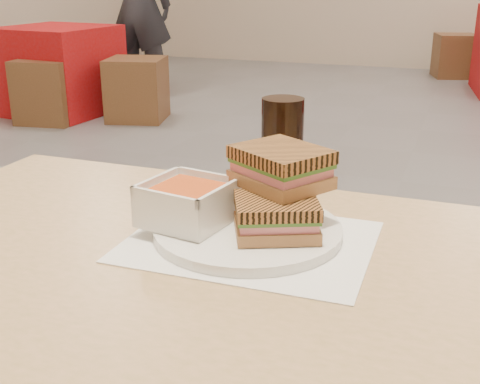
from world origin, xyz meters
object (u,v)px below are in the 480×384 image
(soup_bowl, at_px, (188,204))
(bg_chair_2l, at_px, (455,56))
(bg_chair_0l, at_px, (49,91))
(panini_lower, at_px, (276,217))
(bg_table_0, at_px, (60,70))
(cola_glass, at_px, (282,143))
(patron_a, at_px, (138,4))
(bg_chair_0r, at_px, (137,89))
(main_table, at_px, (255,356))
(plate, at_px, (248,230))

(soup_bowl, relative_size, bg_chair_2l, 0.26)
(soup_bowl, bearing_deg, bg_chair_0l, 129.75)
(soup_bowl, height_order, panini_lower, soup_bowl)
(bg_table_0, xyz_separation_m, bg_chair_0l, (0.12, -0.31, -0.10))
(cola_glass, xyz_separation_m, patron_a, (-2.55, 4.09, -0.00))
(panini_lower, xyz_separation_m, cola_glass, (-0.06, 0.24, 0.04))
(bg_table_0, xyz_separation_m, bg_chair_2l, (2.95, 3.00, -0.11))
(soup_bowl, relative_size, cola_glass, 0.84)
(bg_table_0, height_order, bg_chair_0r, bg_table_0)
(main_table, xyz_separation_m, plate, (-0.05, 0.11, 0.12))
(panini_lower, xyz_separation_m, bg_table_0, (-2.90, 3.50, -0.45))
(soup_bowl, relative_size, panini_lower, 0.94)
(panini_lower, bearing_deg, bg_chair_0l, 131.12)
(main_table, distance_m, patron_a, 5.15)
(bg_chair_0l, xyz_separation_m, patron_a, (0.17, 1.15, 0.59))
(plate, xyz_separation_m, bg_chair_0r, (-2.14, 3.46, -0.52))
(soup_bowl, distance_m, bg_chair_0r, 4.08)
(plate, height_order, patron_a, patron_a)
(bg_chair_2l, distance_m, patron_a, 3.48)
(plate, relative_size, bg_table_0, 0.31)
(panini_lower, bearing_deg, cola_glass, 104.91)
(panini_lower, distance_m, bg_table_0, 4.56)
(main_table, relative_size, soup_bowl, 9.30)
(plate, relative_size, bg_chair_0r, 0.52)
(main_table, xyz_separation_m, panini_lower, (-0.00, 0.10, 0.16))
(panini_lower, height_order, cola_glass, cola_glass)
(soup_bowl, xyz_separation_m, cola_glass, (0.07, 0.24, 0.03))
(bg_chair_2l, bearing_deg, plate, -90.87)
(soup_bowl, relative_size, patron_a, 0.08)
(main_table, xyz_separation_m, patron_a, (-2.61, 4.43, 0.19))
(bg_table_0, xyz_separation_m, patron_a, (0.29, 0.84, 0.48))
(bg_chair_2l, xyz_separation_m, patron_a, (-2.66, -2.16, 0.60))
(plate, distance_m, bg_chair_2l, 6.50)
(bg_chair_0r, distance_m, bg_chair_2l, 3.76)
(main_table, bearing_deg, plate, 114.26)
(bg_chair_0r, bearing_deg, bg_table_0, 178.26)
(panini_lower, relative_size, bg_chair_0l, 0.28)
(cola_glass, xyz_separation_m, bg_table_0, (-2.83, 3.25, -0.48))
(plate, bearing_deg, main_table, -65.74)
(plate, distance_m, bg_chair_0l, 4.22)
(plate, xyz_separation_m, bg_chair_2l, (0.10, 6.48, -0.53))
(main_table, distance_m, plate, 0.17)
(bg_chair_0l, bearing_deg, main_table, -49.68)
(plate, xyz_separation_m, soup_bowl, (-0.08, -0.02, 0.03))
(bg_chair_0r, bearing_deg, bg_chair_2l, 53.51)
(bg_chair_0l, height_order, patron_a, patron_a)
(bg_chair_0l, bearing_deg, bg_chair_2l, 49.47)
(bg_chair_0l, bearing_deg, bg_table_0, 110.49)
(bg_chair_0l, bearing_deg, bg_chair_0r, 26.02)
(main_table, relative_size, panini_lower, 8.76)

